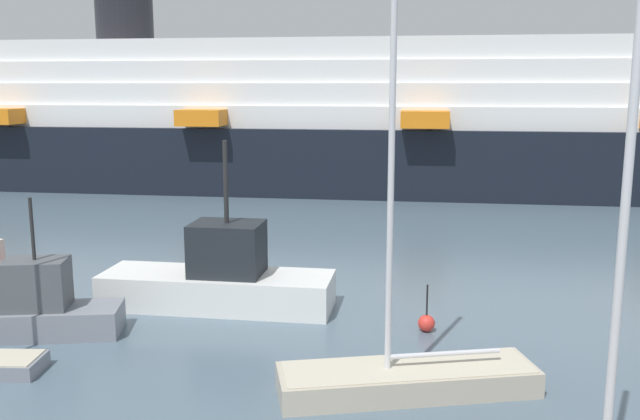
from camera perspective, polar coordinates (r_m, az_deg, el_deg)
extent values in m
cube|color=#BCB29E|center=(19.65, 7.29, -13.89)|extent=(7.42, 3.69, 0.71)
cube|color=beige|center=(19.50, 7.32, -12.88)|extent=(7.10, 3.47, 0.04)
cylinder|color=silver|center=(17.90, 5.96, 3.35)|extent=(0.17, 0.17, 11.04)
cylinder|color=silver|center=(19.67, 10.31, -11.72)|extent=(3.15, 0.94, 0.14)
cylinder|color=silver|center=(12.99, 24.04, -0.84)|extent=(0.16, 0.16, 10.88)
cube|color=white|center=(26.62, -8.57, -6.64)|extent=(8.95, 3.10, 1.33)
cube|color=#1E2328|center=(26.06, -7.74, -3.21)|extent=(2.75, 2.15, 1.99)
cylinder|color=#262626|center=(25.59, -7.88, 2.33)|extent=(0.18, 0.18, 3.09)
cube|color=gray|center=(25.50, -23.03, -8.57)|extent=(6.28, 2.98, 0.97)
cube|color=#4C5156|center=(25.03, -22.59, -5.72)|extent=(2.29, 1.78, 1.68)
cylinder|color=#262626|center=(24.60, -22.90, -1.46)|extent=(0.12, 0.12, 2.11)
sphere|color=red|center=(24.22, 8.87, -9.32)|extent=(0.59, 0.59, 0.59)
cylinder|color=black|center=(23.95, 8.93, -7.42)|extent=(0.06, 0.06, 1.09)
cube|color=black|center=(57.00, 0.32, 4.54)|extent=(94.31, 17.14, 5.16)
cube|color=white|center=(56.75, 0.32, 7.98)|extent=(86.75, 15.25, 1.69)
cube|color=white|center=(56.71, 0.32, 9.69)|extent=(81.54, 14.33, 1.69)
cube|color=white|center=(56.71, 0.32, 11.39)|extent=(76.34, 13.42, 1.69)
cube|color=white|center=(56.76, 0.32, 13.10)|extent=(71.13, 12.50, 1.69)
cube|color=orange|center=(51.94, -9.84, 7.60)|extent=(3.49, 2.77, 1.18)
cube|color=orange|center=(49.38, 8.75, 7.50)|extent=(3.49, 2.77, 1.18)
cylinder|color=black|center=(61.66, -16.02, 15.47)|extent=(4.73, 4.73, 4.69)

